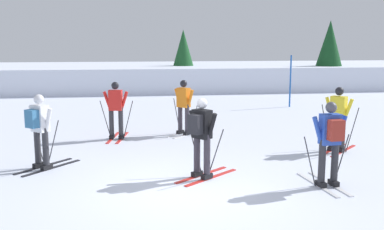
# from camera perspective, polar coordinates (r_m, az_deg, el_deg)

# --- Properties ---
(ground_plane) EXTENTS (120.00, 120.00, 0.00)m
(ground_plane) POSITION_cam_1_polar(r_m,az_deg,el_deg) (8.66, -0.62, -9.72)
(ground_plane) COLOR silver
(far_snow_ridge) EXTENTS (80.00, 9.16, 1.42)m
(far_snow_ridge) POSITION_cam_1_polar(r_m,az_deg,el_deg) (28.58, -5.73, 5.06)
(far_snow_ridge) COLOR silver
(far_snow_ridge) RESTS_ON ground
(skier_orange) EXTENTS (1.41, 1.37, 1.71)m
(skier_orange) POSITION_cam_1_polar(r_m,az_deg,el_deg) (13.55, -1.07, 1.23)
(skier_orange) COLOR silver
(skier_orange) RESTS_ON ground
(skier_blue) EXTENTS (1.00, 1.63, 1.71)m
(skier_blue) POSITION_cam_1_polar(r_m,az_deg,el_deg) (8.98, 17.54, -3.15)
(skier_blue) COLOR silver
(skier_blue) RESTS_ON ground
(skier_black) EXTENTS (1.47, 1.30, 1.71)m
(skier_black) POSITION_cam_1_polar(r_m,az_deg,el_deg) (9.12, 1.22, -2.52)
(skier_black) COLOR red
(skier_black) RESTS_ON ground
(skier_red) EXTENTS (0.99, 1.64, 1.71)m
(skier_red) POSITION_cam_1_polar(r_m,az_deg,el_deg) (13.11, -9.89, 0.82)
(skier_red) COLOR red
(skier_red) RESTS_ON ground
(skier_yellow) EXTENTS (1.42, 1.36, 1.71)m
(skier_yellow) POSITION_cam_1_polar(r_m,az_deg,el_deg) (12.04, 18.50, -0.28)
(skier_yellow) COLOR red
(skier_yellow) RESTS_ON ground
(skier_white) EXTENTS (1.32, 1.46, 1.71)m
(skier_white) POSITION_cam_1_polar(r_m,az_deg,el_deg) (10.36, -19.22, -1.60)
(skier_white) COLOR black
(skier_white) RESTS_ON ground
(trail_marker_pole) EXTENTS (0.07, 0.07, 2.30)m
(trail_marker_pole) POSITION_cam_1_polar(r_m,az_deg,el_deg) (19.98, 12.69, 4.31)
(trail_marker_pole) COLOR #1E56AD
(trail_marker_pole) RESTS_ON ground
(conifer_far_left) EXTENTS (1.72, 1.72, 3.67)m
(conifer_far_left) POSITION_cam_1_polar(r_m,az_deg,el_deg) (27.67, -1.14, 7.93)
(conifer_far_left) COLOR #513823
(conifer_far_left) RESTS_ON ground
(conifer_far_right) EXTENTS (2.03, 2.03, 4.22)m
(conifer_far_right) POSITION_cam_1_polar(r_m,az_deg,el_deg) (28.63, 17.46, 8.11)
(conifer_far_right) COLOR #513823
(conifer_far_right) RESTS_ON ground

